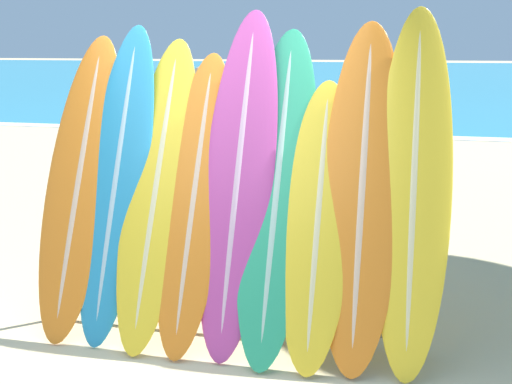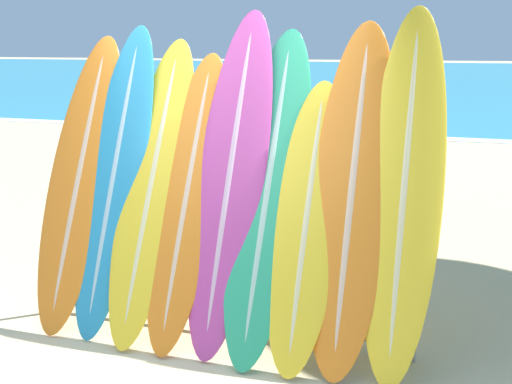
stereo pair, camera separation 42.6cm
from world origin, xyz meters
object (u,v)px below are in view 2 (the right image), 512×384
at_px(surfboard_slot_7, 352,191).
at_px(surfboard_slot_4, 231,175).
at_px(surfboard_slot_0, 80,178).
at_px(surfboard_slot_1, 115,175).
at_px(surfboard_rack, 224,273).
at_px(surfboard_slot_3, 188,196).
at_px(surfboard_slot_2, 153,185).
at_px(surfboard_slot_8, 404,186).
at_px(surfboard_slot_5, 269,188).
at_px(person_mid_beach, 290,129).
at_px(person_near_water, 231,107).
at_px(surfboard_slot_6, 307,221).

bearing_deg(surfboard_slot_7, surfboard_slot_4, 178.52).
relative_size(surfboard_slot_0, surfboard_slot_1, 0.96).
distance_m(surfboard_rack, surfboard_slot_3, 0.63).
relative_size(surfboard_slot_0, surfboard_slot_3, 1.06).
relative_size(surfboard_rack, surfboard_slot_1, 1.22).
relative_size(surfboard_slot_3, surfboard_slot_7, 0.90).
xyz_separation_m(surfboard_slot_2, surfboard_slot_3, (0.30, -0.03, -0.05)).
xyz_separation_m(surfboard_rack, surfboard_slot_8, (1.26, 0.13, 0.73)).
bearing_deg(surfboard_slot_5, surfboard_rack, -159.24).
distance_m(surfboard_slot_5, person_mid_beach, 4.75).
distance_m(surfboard_rack, surfboard_slot_0, 1.38).
xyz_separation_m(surfboard_slot_3, person_near_water, (-2.19, 7.09, -0.11)).
distance_m(surfboard_slot_8, person_mid_beach, 5.03).
bearing_deg(surfboard_slot_0, surfboard_slot_3, -1.80).
distance_m(surfboard_slot_6, surfboard_slot_8, 0.70).
distance_m(surfboard_rack, surfboard_slot_5, 0.73).
distance_m(surfboard_slot_1, surfboard_slot_7, 1.84).
relative_size(surfboard_slot_6, person_mid_beach, 1.15).
bearing_deg(surfboard_slot_4, surfboard_slot_3, -166.97).
bearing_deg(surfboard_slot_6, surfboard_slot_2, 176.01).
relative_size(surfboard_slot_1, surfboard_slot_6, 1.21).
bearing_deg(surfboard_slot_1, surfboard_rack, -6.17).
relative_size(surfboard_slot_3, person_mid_beach, 1.27).
bearing_deg(person_mid_beach, surfboard_rack, 35.32).
relative_size(surfboard_slot_0, surfboard_slot_6, 1.17).
bearing_deg(surfboard_slot_6, surfboard_slot_7, 19.68).
bearing_deg(surfboard_slot_6, surfboard_slot_3, 176.64).
relative_size(surfboard_slot_6, surfboard_slot_7, 0.82).
relative_size(surfboard_slot_1, person_mid_beach, 1.40).
bearing_deg(person_mid_beach, surfboard_slot_0, 20.42).
bearing_deg(surfboard_slot_5, surfboard_slot_0, -178.76).
height_order(surfboard_slot_6, person_mid_beach, surfboard_slot_6).
xyz_separation_m(surfboard_slot_4, surfboard_slot_8, (1.24, -0.00, 0.00)).
height_order(surfboard_slot_8, person_mid_beach, surfboard_slot_8).
height_order(surfboard_slot_2, surfboard_slot_6, surfboard_slot_2).
bearing_deg(surfboard_slot_0, surfboard_rack, -3.88).
height_order(surfboard_slot_5, surfboard_slot_7, surfboard_slot_7).
bearing_deg(surfboard_slot_8, surfboard_slot_6, -168.84).
relative_size(surfboard_slot_0, person_near_water, 1.29).
bearing_deg(person_near_water, surfboard_slot_0, 67.98).
bearing_deg(surfboard_slot_8, surfboard_slot_4, 179.94).
bearing_deg(surfboard_slot_8, surfboard_slot_3, -177.37).
bearing_deg(surfboard_slot_4, surfboard_slot_5, -1.98).
bearing_deg(surfboard_slot_8, person_mid_beach, 112.96).
distance_m(surfboard_slot_3, surfboard_slot_5, 0.62).
bearing_deg(surfboard_slot_7, surfboard_slot_2, -179.30).
xyz_separation_m(surfboard_slot_7, person_mid_beach, (-1.61, 4.64, -0.26)).
distance_m(surfboard_slot_1, surfboard_slot_5, 1.24).
height_order(surfboard_slot_5, person_mid_beach, surfboard_slot_5).
height_order(surfboard_slot_0, person_mid_beach, surfboard_slot_0).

